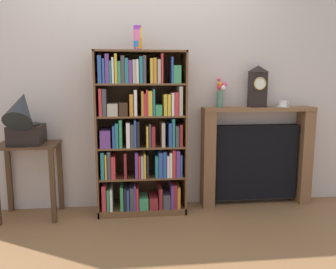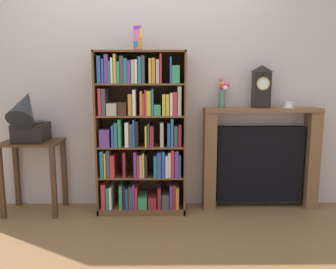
{
  "view_description": "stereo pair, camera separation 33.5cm",
  "coord_description": "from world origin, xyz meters",
  "views": [
    {
      "loc": [
        -0.11,
        -3.23,
        1.31
      ],
      "look_at": [
        0.26,
        0.06,
        0.77
      ],
      "focal_mm": 36.6,
      "sensor_mm": 36.0,
      "label": 1
    },
    {
      "loc": [
        0.23,
        -3.25,
        1.31
      ],
      "look_at": [
        0.26,
        0.06,
        0.77
      ],
      "focal_mm": 36.6,
      "sensor_mm": 36.0,
      "label": 2
    }
  ],
  "objects": [
    {
      "name": "side_table_left",
      "position": [
        -1.06,
        0.03,
        0.52
      ],
      "size": [
        0.56,
        0.41,
        0.71
      ],
      "color": "#472D1C",
      "rests_on": "ground"
    },
    {
      "name": "flower_vase",
      "position": [
        0.8,
        0.14,
        1.17
      ],
      "size": [
        0.11,
        0.1,
        0.29
      ],
      "color": "#4C7A60",
      "rests_on": "fireplace_mantel"
    },
    {
      "name": "ground_plane",
      "position": [
        0.0,
        0.0,
        -0.01
      ],
      "size": [
        7.77,
        6.4,
        0.02
      ],
      "primitive_type": "cube",
      "color": "brown"
    },
    {
      "name": "wall_back",
      "position": [
        0.07,
        0.27,
        1.3
      ],
      "size": [
        4.77,
        0.08,
        2.6
      ],
      "primitive_type": "cube",
      "color": "beige",
      "rests_on": "ground"
    },
    {
      "name": "cup_stack",
      "position": [
        -0.02,
        0.05,
        1.68
      ],
      "size": [
        0.08,
        0.08,
        0.23
      ],
      "color": "purple",
      "rests_on": "bookshelf"
    },
    {
      "name": "mantel_clock",
      "position": [
        1.18,
        0.13,
        1.24
      ],
      "size": [
        0.17,
        0.12,
        0.42
      ],
      "color": "black",
      "rests_on": "fireplace_mantel"
    },
    {
      "name": "gramophone",
      "position": [
        -1.06,
        -0.04,
        0.95
      ],
      "size": [
        0.29,
        0.48,
        0.56
      ],
      "color": "black",
      "rests_on": "side_table_left"
    },
    {
      "name": "teacup_with_saucer",
      "position": [
        1.46,
        0.13,
        1.06
      ],
      "size": [
        0.14,
        0.14,
        0.06
      ],
      "color": "white",
      "rests_on": "fireplace_mantel"
    },
    {
      "name": "fireplace_mantel",
      "position": [
        1.2,
        0.15,
        0.51
      ],
      "size": [
        1.16,
        0.2,
        1.03
      ],
      "color": "brown",
      "rests_on": "ground"
    },
    {
      "name": "bookshelf",
      "position": [
        -0.0,
        0.05,
        0.75
      ],
      "size": [
        0.86,
        0.35,
        1.57
      ],
      "color": "brown",
      "rests_on": "ground"
    }
  ]
}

